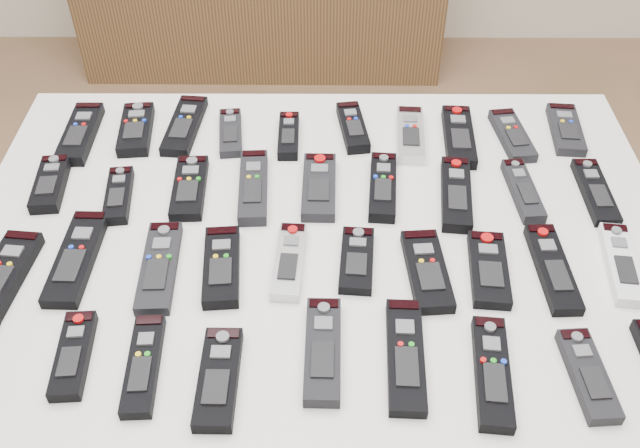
{
  "coord_description": "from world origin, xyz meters",
  "views": [
    {
      "loc": [
        0.01,
        -1.02,
        1.65
      ],
      "look_at": [
        0.01,
        -0.12,
        0.8
      ],
      "focal_mm": 40.0,
      "sensor_mm": 36.0,
      "label": 1
    }
  ],
  "objects_px": {
    "table": "(320,255)",
    "remote_24": "(357,260)",
    "remote_18": "(595,192)",
    "remote_20": "(77,258)",
    "remote_4": "(289,136)",
    "remote_23": "(289,261)",
    "remote_15": "(383,187)",
    "remote_32": "(219,378)",
    "remote_34": "(405,355)",
    "remote_14": "(319,187)",
    "remote_30": "(73,355)",
    "remote_22": "(222,266)",
    "remote_25": "(427,271)",
    "remote_7": "(459,136)",
    "remote_27": "(553,268)",
    "remote_8": "(512,135)",
    "remote_11": "(119,195)",
    "remote_33": "(323,350)",
    "remote_10": "(50,184)",
    "remote_12": "(189,188)",
    "remote_16": "(456,194)",
    "remote_19": "(5,274)",
    "remote_9": "(566,129)",
    "remote_13": "(253,187)",
    "remote_6": "(410,135)",
    "remote_3": "(231,133)",
    "remote_1": "(136,129)",
    "remote_36": "(588,375)",
    "remote_21": "(159,267)",
    "remote_28": "(621,264)",
    "remote_5": "(353,127)",
    "remote_35": "(492,372)"
  },
  "relations": [
    {
      "from": "table",
      "to": "remote_24",
      "type": "height_order",
      "value": "remote_24"
    },
    {
      "from": "remote_18",
      "to": "remote_20",
      "type": "distance_m",
      "value": 0.93
    },
    {
      "from": "remote_4",
      "to": "remote_23",
      "type": "distance_m",
      "value": 0.35
    },
    {
      "from": "remote_15",
      "to": "remote_4",
      "type": "bearing_deg",
      "value": 143.08
    },
    {
      "from": "remote_32",
      "to": "remote_34",
      "type": "height_order",
      "value": "remote_32"
    },
    {
      "from": "remote_14",
      "to": "remote_15",
      "type": "height_order",
      "value": "remote_15"
    },
    {
      "from": "remote_14",
      "to": "remote_30",
      "type": "relative_size",
      "value": 1.16
    },
    {
      "from": "remote_14",
      "to": "remote_22",
      "type": "bearing_deg",
      "value": -126.96
    },
    {
      "from": "remote_15",
      "to": "remote_25",
      "type": "xyz_separation_m",
      "value": [
        0.06,
        -0.21,
        -0.0
      ]
    },
    {
      "from": "remote_7",
      "to": "remote_27",
      "type": "xyz_separation_m",
      "value": [
        0.1,
        -0.36,
        -0.0
      ]
    },
    {
      "from": "remote_8",
      "to": "remote_15",
      "type": "height_order",
      "value": "remote_15"
    },
    {
      "from": "remote_20",
      "to": "remote_32",
      "type": "xyz_separation_m",
      "value": [
        0.26,
        -0.24,
        0.0
      ]
    },
    {
      "from": "remote_7",
      "to": "remote_30",
      "type": "distance_m",
      "value": 0.84
    },
    {
      "from": "remote_11",
      "to": "remote_30",
      "type": "distance_m",
      "value": 0.36
    },
    {
      "from": "remote_11",
      "to": "remote_24",
      "type": "relative_size",
      "value": 1.01
    },
    {
      "from": "remote_33",
      "to": "remote_20",
      "type": "bearing_deg",
      "value": 156.5
    },
    {
      "from": "remote_8",
      "to": "remote_32",
      "type": "distance_m",
      "value": 0.79
    },
    {
      "from": "remote_4",
      "to": "remote_10",
      "type": "relative_size",
      "value": 0.95
    },
    {
      "from": "remote_12",
      "to": "remote_25",
      "type": "relative_size",
      "value": 0.98
    },
    {
      "from": "remote_11",
      "to": "remote_23",
      "type": "relative_size",
      "value": 0.87
    },
    {
      "from": "remote_15",
      "to": "remote_16",
      "type": "height_order",
      "value": "same"
    },
    {
      "from": "remote_10",
      "to": "remote_15",
      "type": "relative_size",
      "value": 0.83
    },
    {
      "from": "remote_14",
      "to": "remote_19",
      "type": "bearing_deg",
      "value": -155.36
    },
    {
      "from": "table",
      "to": "remote_12",
      "type": "distance_m",
      "value": 0.28
    },
    {
      "from": "remote_9",
      "to": "remote_24",
      "type": "distance_m",
      "value": 0.58
    },
    {
      "from": "remote_13",
      "to": "remote_14",
      "type": "height_order",
      "value": "remote_13"
    },
    {
      "from": "remote_6",
      "to": "remote_24",
      "type": "relative_size",
      "value": 1.2
    },
    {
      "from": "remote_3",
      "to": "remote_4",
      "type": "xyz_separation_m",
      "value": [
        0.12,
        -0.01,
        0.0
      ]
    },
    {
      "from": "remote_13",
      "to": "remote_14",
      "type": "bearing_deg",
      "value": -1.88
    },
    {
      "from": "remote_12",
      "to": "remote_25",
      "type": "height_order",
      "value": "remote_25"
    },
    {
      "from": "table",
      "to": "remote_8",
      "type": "xyz_separation_m",
      "value": [
        0.39,
        0.27,
        0.07
      ]
    },
    {
      "from": "remote_1",
      "to": "remote_19",
      "type": "height_order",
      "value": "same"
    },
    {
      "from": "remote_7",
      "to": "remote_11",
      "type": "distance_m",
      "value": 0.68
    },
    {
      "from": "remote_14",
      "to": "remote_24",
      "type": "relative_size",
      "value": 1.23
    },
    {
      "from": "remote_1",
      "to": "remote_13",
      "type": "height_order",
      "value": "same"
    },
    {
      "from": "remote_1",
      "to": "remote_36",
      "type": "bearing_deg",
      "value": -43.08
    },
    {
      "from": "remote_12",
      "to": "remote_32",
      "type": "xyz_separation_m",
      "value": [
        0.1,
        -0.42,
        0.0
      ]
    },
    {
      "from": "remote_6",
      "to": "remote_21",
      "type": "height_order",
      "value": "remote_6"
    },
    {
      "from": "table",
      "to": "remote_21",
      "type": "xyz_separation_m",
      "value": [
        -0.27,
        -0.09,
        0.07
      ]
    },
    {
      "from": "remote_14",
      "to": "remote_12",
      "type": "bearing_deg",
      "value": -178.34
    },
    {
      "from": "remote_4",
      "to": "remote_28",
      "type": "height_order",
      "value": "remote_4"
    },
    {
      "from": "remote_19",
      "to": "remote_32",
      "type": "bearing_deg",
      "value": -22.56
    },
    {
      "from": "remote_5",
      "to": "remote_35",
      "type": "distance_m",
      "value": 0.63
    },
    {
      "from": "remote_6",
      "to": "remote_13",
      "type": "relative_size",
      "value": 0.88
    },
    {
      "from": "remote_33",
      "to": "remote_35",
      "type": "distance_m",
      "value": 0.25
    },
    {
      "from": "remote_22",
      "to": "remote_35",
      "type": "bearing_deg",
      "value": -31.19
    },
    {
      "from": "remote_30",
      "to": "remote_33",
      "type": "bearing_deg",
      "value": -2.57
    },
    {
      "from": "remote_25",
      "to": "remote_33",
      "type": "height_order",
      "value": "same"
    },
    {
      "from": "remote_11",
      "to": "remote_36",
      "type": "height_order",
      "value": "same"
    },
    {
      "from": "remote_21",
      "to": "remote_36",
      "type": "xyz_separation_m",
      "value": [
        0.65,
        -0.21,
        0.0
      ]
    }
  ]
}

